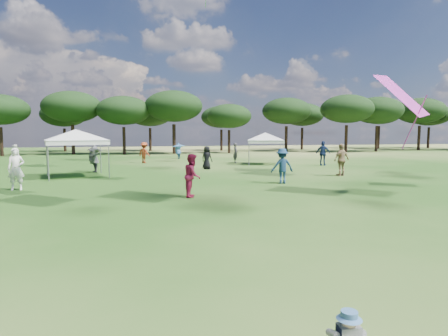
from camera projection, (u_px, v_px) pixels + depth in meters
The scene contains 4 objects.
tree_line at pixel (164, 110), 47.59m from camera, with size 108.78×17.63×7.77m.
tent_left at pixel (76, 132), 21.25m from camera, with size 6.37×6.37×3.02m.
tent_right at pixel (265, 134), 29.91m from camera, with size 5.40×5.40×2.85m.
festival_crowd at pixel (112, 159), 23.39m from camera, with size 29.78×23.42×1.92m.
Camera 1 is at (-1.67, -1.10, 2.52)m, focal length 30.00 mm.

